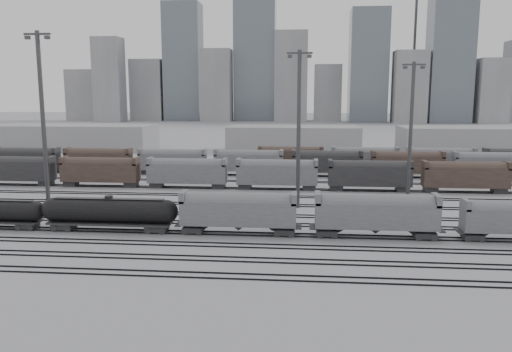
# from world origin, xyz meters

# --- Properties ---
(ground) EXTENTS (900.00, 900.00, 0.00)m
(ground) POSITION_xyz_m (0.00, 0.00, 0.00)
(ground) COLOR #A1A2A6
(ground) RESTS_ON ground
(tracks) EXTENTS (220.00, 71.50, 0.16)m
(tracks) POSITION_xyz_m (0.00, 17.50, 0.08)
(tracks) COLOR black
(tracks) RESTS_ON ground
(tank_car_b) EXTENTS (17.98, 3.00, 4.44)m
(tank_car_b) POSITION_xyz_m (-12.09, 1.00, 2.57)
(tank_car_b) COLOR black
(tank_car_b) RESTS_ON ground
(hopper_car_a) EXTENTS (14.62, 2.90, 5.23)m
(hopper_car_a) POSITION_xyz_m (4.66, 1.00, 3.23)
(hopper_car_a) COLOR black
(hopper_car_a) RESTS_ON ground
(hopper_car_b) EXTENTS (14.95, 2.97, 5.35)m
(hopper_car_b) POSITION_xyz_m (21.69, 1.00, 3.30)
(hopper_car_b) COLOR black
(hopper_car_b) RESTS_ON ground
(light_mast_b) EXTENTS (4.43, 0.71, 27.68)m
(light_mast_b) POSITION_xyz_m (-30.15, 19.51, 14.68)
(light_mast_b) COLOR #3C3C3F
(light_mast_b) RESTS_ON ground
(light_mast_c) EXTENTS (3.85, 0.62, 24.09)m
(light_mast_c) POSITION_xyz_m (11.99, 16.85, 12.78)
(light_mast_c) COLOR #3C3C3F
(light_mast_c) RESTS_ON ground
(light_mast_d) EXTENTS (3.62, 0.58, 22.64)m
(light_mast_d) POSITION_xyz_m (30.01, 22.78, 12.01)
(light_mast_d) COLOR #3C3C3F
(light_mast_d) RESTS_ON ground
(bg_string_near) EXTENTS (151.00, 3.00, 5.60)m
(bg_string_near) POSITION_xyz_m (8.00, 32.00, 2.80)
(bg_string_near) COLOR slate
(bg_string_near) RESTS_ON ground
(bg_string_mid) EXTENTS (151.00, 3.00, 5.60)m
(bg_string_mid) POSITION_xyz_m (18.00, 48.00, 2.80)
(bg_string_mid) COLOR black
(bg_string_mid) RESTS_ON ground
(bg_string_far) EXTENTS (66.00, 3.00, 5.60)m
(bg_string_far) POSITION_xyz_m (35.50, 56.00, 2.80)
(bg_string_far) COLOR brown
(bg_string_far) RESTS_ON ground
(warehouse_left) EXTENTS (50.00, 18.00, 8.00)m
(warehouse_left) POSITION_xyz_m (-60.00, 95.00, 4.00)
(warehouse_left) COLOR #949497
(warehouse_left) RESTS_ON ground
(warehouse_mid) EXTENTS (40.00, 18.00, 8.00)m
(warehouse_mid) POSITION_xyz_m (10.00, 95.00, 4.00)
(warehouse_mid) COLOR #949497
(warehouse_mid) RESTS_ON ground
(warehouse_right) EXTENTS (35.00, 18.00, 8.00)m
(warehouse_right) POSITION_xyz_m (60.00, 95.00, 4.00)
(warehouse_right) COLOR #949497
(warehouse_right) RESTS_ON ground
(skyline) EXTENTS (316.00, 22.40, 95.00)m
(skyline) POSITION_xyz_m (10.84, 280.00, 34.73)
(skyline) COLOR #9C9C9F
(skyline) RESTS_ON ground
(crane_left) EXTENTS (42.00, 1.80, 100.00)m
(crane_left) POSITION_xyz_m (-28.74, 305.00, 57.39)
(crane_left) COLOR #3C3C3F
(crane_left) RESTS_ON ground
(crane_right) EXTENTS (42.00, 1.80, 100.00)m
(crane_right) POSITION_xyz_m (91.26, 305.00, 57.39)
(crane_right) COLOR #3C3C3F
(crane_right) RESTS_ON ground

